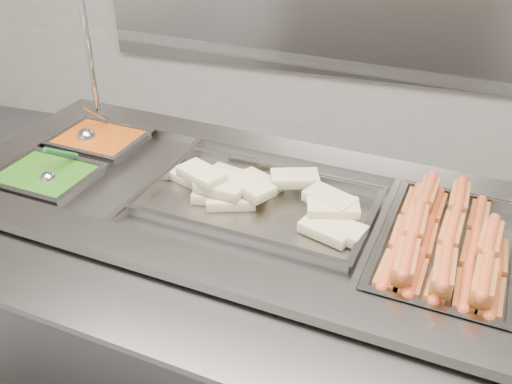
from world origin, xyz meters
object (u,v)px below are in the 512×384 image
(pan_hotdogs, at_px, (446,255))
(pan_wraps, at_px, (259,206))
(steam_counter, at_px, (243,302))
(serving_spoon, at_px, (51,174))
(ladle, at_px, (87,136))
(sneeze_guard, at_px, (269,59))

(pan_hotdogs, xyz_separation_m, pan_wraps, (-0.57, 0.05, 0.02))
(steam_counter, xyz_separation_m, serving_spoon, (-0.64, -0.10, 0.47))
(steam_counter, distance_m, serving_spoon, 0.80)
(ladle, bearing_deg, steam_counter, -15.98)
(sneeze_guard, bearing_deg, serving_spoon, -154.25)
(steam_counter, height_order, pan_hotdogs, pan_hotdogs)
(sneeze_guard, relative_size, ladle, 8.89)
(sneeze_guard, distance_m, serving_spoon, 0.82)
(steam_counter, xyz_separation_m, pan_hotdogs, (0.63, -0.06, 0.42))
(ladle, bearing_deg, pan_hotdogs, -10.88)
(steam_counter, bearing_deg, pan_hotdogs, -5.18)
(sneeze_guard, relative_size, pan_wraps, 2.34)
(steam_counter, height_order, pan_wraps, pan_wraps)
(sneeze_guard, xyz_separation_m, serving_spoon, (-0.66, -0.32, -0.36))
(pan_wraps, bearing_deg, pan_hotdogs, -5.18)
(ladle, height_order, serving_spoon, ladle)
(sneeze_guard, distance_m, pan_wraps, 0.46)
(steam_counter, height_order, ladle, ladle)
(serving_spoon, bearing_deg, pan_hotdogs, 1.71)
(steam_counter, distance_m, ladle, 0.85)
(sneeze_guard, bearing_deg, ladle, -177.86)
(ladle, xyz_separation_m, serving_spoon, (0.05, -0.29, 0.00))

